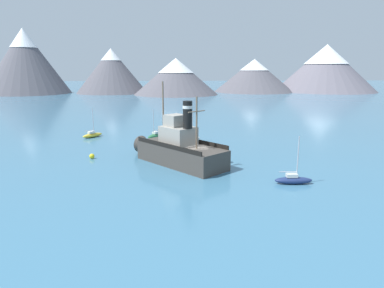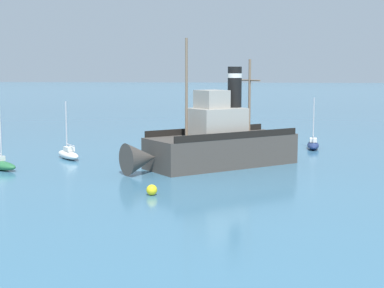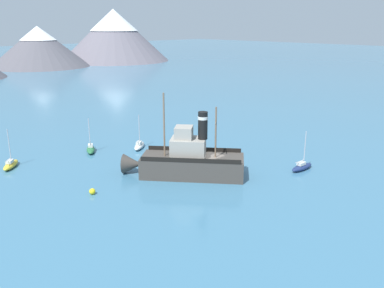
# 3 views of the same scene
# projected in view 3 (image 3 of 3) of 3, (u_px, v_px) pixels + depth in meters

# --- Properties ---
(ground_plane) EXTENTS (600.00, 600.00, 0.00)m
(ground_plane) POSITION_uv_depth(u_px,v_px,m) (210.00, 174.00, 48.77)
(ground_plane) COLOR teal
(old_tugboat) EXTENTS (11.78, 13.24, 9.90)m
(old_tugboat) POSITION_uv_depth(u_px,v_px,m) (187.00, 161.00, 47.93)
(old_tugboat) COLOR #423D38
(old_tugboat) RESTS_ON ground
(sailboat_yellow) EXTENTS (3.37, 3.55, 4.90)m
(sailboat_yellow) POSITION_uv_depth(u_px,v_px,m) (11.00, 164.00, 50.95)
(sailboat_yellow) COLOR gold
(sailboat_yellow) RESTS_ON ground
(sailboat_white) EXTENTS (3.64, 3.25, 4.90)m
(sailboat_white) POSITION_uv_depth(u_px,v_px,m) (139.00, 145.00, 58.82)
(sailboat_white) COLOR white
(sailboat_white) RESTS_ON ground
(sailboat_green) EXTENTS (2.90, 3.83, 4.90)m
(sailboat_green) POSITION_uv_depth(u_px,v_px,m) (91.00, 149.00, 57.20)
(sailboat_green) COLOR #286B3D
(sailboat_green) RESTS_ON ground
(sailboat_navy) EXTENTS (3.85, 1.30, 4.90)m
(sailboat_navy) POSITION_uv_depth(u_px,v_px,m) (302.00, 167.00, 50.15)
(sailboat_navy) COLOR navy
(sailboat_navy) RESTS_ON ground
(mooring_buoy) EXTENTS (0.66, 0.66, 0.66)m
(mooring_buoy) POSITION_uv_depth(u_px,v_px,m) (92.00, 191.00, 43.04)
(mooring_buoy) COLOR yellow
(mooring_buoy) RESTS_ON ground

